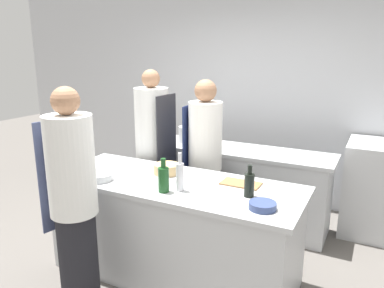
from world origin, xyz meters
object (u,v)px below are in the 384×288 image
bowl_mixing_large (167,169)px  stockpot (189,134)px  bottle_olive_oil (180,176)px  bowl_ceramic_blue (100,177)px  chef_at_stove (153,153)px  bowl_prep_small (263,206)px  chef_at_pass_far (205,162)px  chef_at_prep_near (74,204)px  bottle_wine (164,179)px  bottle_vinegar (249,184)px

bowl_mixing_large → stockpot: size_ratio=0.96×
bottle_olive_oil → bowl_ceramic_blue: (-0.73, -0.11, -0.09)m
bowl_mixing_large → stockpot: 1.21m
chef_at_stove → bowl_prep_small: chef_at_stove is taller
chef_at_stove → chef_at_pass_far: bearing=100.8°
chef_at_prep_near → bowl_mixing_large: chef_at_prep_near is taller
bottle_wine → chef_at_stove: bearing=127.2°
chef_at_stove → stockpot: bearing=174.1°
chef_at_pass_far → bottle_wine: chef_at_pass_far is taller
chef_at_stove → bowl_mixing_large: chef_at_stove is taller
bottle_olive_oil → bowl_ceramic_blue: size_ratio=1.46×
chef_at_prep_near → stockpot: (-0.10, 2.02, 0.11)m
chef_at_pass_far → chef_at_prep_near: bearing=160.8°
chef_at_prep_near → bottle_wine: size_ratio=6.32×
chef_at_prep_near → stockpot: bearing=15.2°
chef_at_prep_near → chef_at_pass_far: size_ratio=1.03×
bottle_wine → stockpot: (-0.59, 1.54, -0.02)m
bottle_wine → bowl_prep_small: bottle_wine is taller
chef_at_stove → bowl_ceramic_blue: 0.93m
chef_at_prep_near → bowl_mixing_large: bearing=-5.3°
chef_at_pass_far → bowl_prep_small: size_ratio=8.62×
chef_at_prep_near → bowl_ceramic_blue: size_ratio=8.10×
chef_at_stove → bowl_ceramic_blue: chef_at_stove is taller
bottle_olive_oil → stockpot: bearing=115.3°
bowl_ceramic_blue → stockpot: bearing=88.6°
chef_at_prep_near → bottle_wine: (0.49, 0.48, 0.12)m
chef_at_stove → chef_at_pass_far: size_ratio=1.05×
bottle_wine → bowl_ceramic_blue: size_ratio=1.28×
bottle_olive_oil → bowl_mixing_large: size_ratio=1.35×
bottle_vinegar → bowl_ceramic_blue: bottle_vinegar is taller
bottle_wine → bowl_mixing_large: 0.45m
chef_at_prep_near → bottle_vinegar: (1.12, 0.70, 0.11)m
chef_at_pass_far → bowl_ceramic_blue: chef_at_pass_far is taller
chef_at_stove → bottle_wine: size_ratio=6.47×
chef_at_pass_far → bowl_mixing_large: chef_at_pass_far is taller
chef_at_pass_far → bowl_mixing_large: (-0.10, -0.59, 0.08)m
bowl_ceramic_blue → chef_at_stove: bearing=93.9°
bowl_mixing_large → bowl_ceramic_blue: (-0.42, -0.41, -0.01)m
chef_at_prep_near → bottle_olive_oil: (0.59, 0.56, 0.14)m
chef_at_stove → bottle_vinegar: 1.49m
chef_at_prep_near → bottle_wine: bearing=-32.7°
bottle_vinegar → bowl_mixing_large: bearing=168.3°
bottle_wine → bowl_mixing_large: size_ratio=1.18×
bowl_mixing_large → bottle_wine: bearing=-62.0°
bottle_wine → stockpot: 1.65m
chef_at_stove → bowl_mixing_large: 0.71m
chef_at_stove → chef_at_prep_near: bearing=11.7°
chef_at_stove → bottle_vinegar: (1.32, -0.69, 0.09)m
chef_at_pass_far → bottle_olive_oil: 0.94m
chef_at_prep_near → bowl_prep_small: (1.28, 0.52, 0.04)m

